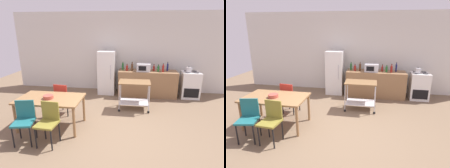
% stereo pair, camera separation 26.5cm
% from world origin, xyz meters
% --- Properties ---
extents(ground_plane, '(12.00, 12.00, 0.00)m').
position_xyz_m(ground_plane, '(0.00, 0.00, 0.00)').
color(ground_plane, brown).
extents(back_wall, '(8.40, 0.12, 2.90)m').
position_xyz_m(back_wall, '(0.00, 3.20, 1.45)').
color(back_wall, silver).
rests_on(back_wall, ground_plane).
extents(kitchen_counter, '(2.00, 0.64, 0.90)m').
position_xyz_m(kitchen_counter, '(0.90, 2.60, 0.45)').
color(kitchen_counter, olive).
rests_on(kitchen_counter, ground_plane).
extents(dining_table, '(1.50, 0.90, 0.75)m').
position_xyz_m(dining_table, '(-1.48, 0.05, 0.67)').
color(dining_table, olive).
rests_on(dining_table, ground_plane).
extents(chair_red, '(0.45, 0.45, 0.89)m').
position_xyz_m(chair_red, '(-1.46, 0.75, 0.52)').
color(chair_red, '#B72D23').
rests_on(chair_red, ground_plane).
extents(chair_teal, '(0.47, 0.47, 0.89)m').
position_xyz_m(chair_teal, '(-1.76, -0.61, 0.52)').
color(chair_teal, '#1E666B').
rests_on(chair_teal, ground_plane).
extents(chair_olive, '(0.43, 0.43, 0.89)m').
position_xyz_m(chair_olive, '(-1.24, -0.61, 0.52)').
color(chair_olive, olive).
rests_on(chair_olive, ground_plane).
extents(stove_oven, '(0.60, 0.61, 0.92)m').
position_xyz_m(stove_oven, '(2.35, 2.62, 0.45)').
color(stove_oven, white).
rests_on(stove_oven, ground_plane).
extents(refrigerator, '(0.60, 0.63, 1.55)m').
position_xyz_m(refrigerator, '(-0.55, 2.70, 0.78)').
color(refrigerator, white).
rests_on(refrigerator, ground_plane).
extents(kitchen_cart, '(0.91, 0.57, 0.85)m').
position_xyz_m(kitchen_cart, '(0.47, 1.36, 0.57)').
color(kitchen_cart, brown).
rests_on(kitchen_cart, ground_plane).
extents(bottle_soy_sauce, '(0.06, 0.06, 0.28)m').
position_xyz_m(bottle_soy_sauce, '(0.03, 2.68, 1.02)').
color(bottle_soy_sauce, '#1E6628').
rests_on(bottle_soy_sauce, kitchen_counter).
extents(bottle_sparkling_water, '(0.08, 0.08, 0.24)m').
position_xyz_m(bottle_sparkling_water, '(0.18, 2.54, 0.99)').
color(bottle_sparkling_water, maroon).
rests_on(bottle_sparkling_water, kitchen_counter).
extents(bottle_soda, '(0.07, 0.07, 0.31)m').
position_xyz_m(bottle_soda, '(0.36, 2.56, 1.03)').
color(bottle_soda, '#4C2D19').
rests_on(bottle_soda, kitchen_counter).
extents(microwave, '(0.46, 0.35, 0.26)m').
position_xyz_m(microwave, '(0.74, 2.54, 1.03)').
color(microwave, silver).
rests_on(microwave, kitchen_counter).
extents(bottle_sesame_oil, '(0.07, 0.07, 0.23)m').
position_xyz_m(bottle_sesame_oil, '(1.11, 2.64, 0.99)').
color(bottle_sesame_oil, maroon).
rests_on(bottle_sesame_oil, kitchen_counter).
extents(bottle_wine, '(0.07, 0.07, 0.24)m').
position_xyz_m(bottle_wine, '(1.25, 2.54, 1.00)').
color(bottle_wine, '#1E6628').
rests_on(bottle_wine, kitchen_counter).
extents(bottle_hot_sauce, '(0.07, 0.07, 0.29)m').
position_xyz_m(bottle_hot_sauce, '(1.40, 2.50, 1.02)').
color(bottle_hot_sauce, maroon).
rests_on(bottle_hot_sauce, kitchen_counter).
extents(bottle_vinegar, '(0.06, 0.06, 0.31)m').
position_xyz_m(bottle_vinegar, '(1.57, 2.69, 1.03)').
color(bottle_vinegar, navy).
rests_on(bottle_vinegar, kitchen_counter).
extents(fruit_bowl, '(0.23, 0.23, 0.08)m').
position_xyz_m(fruit_bowl, '(-1.50, -0.00, 0.79)').
color(fruit_bowl, '#B24C3F').
rests_on(fruit_bowl, dining_table).
extents(kettle, '(0.24, 0.17, 0.19)m').
position_xyz_m(kettle, '(2.23, 2.52, 1.00)').
color(kettle, silver).
rests_on(kettle, stove_oven).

